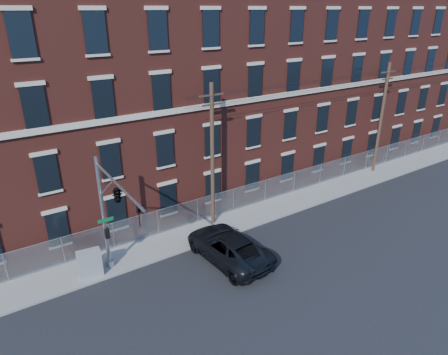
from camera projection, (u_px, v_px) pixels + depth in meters
ground at (235, 272)px, 23.57m from camera, size 140.00×140.00×0.00m
sidewalk at (318, 193)px, 33.47m from camera, size 65.00×3.00×0.12m
mill_building at (256, 81)px, 37.13m from camera, size 55.30×14.32×16.30m
chain_link_fence at (308, 177)px, 34.07m from camera, size 59.06×0.06×1.85m
traffic_signal_mast at (114, 202)px, 20.08m from camera, size 0.90×6.75×7.00m
utility_pole_near at (212, 154)px, 26.78m from camera, size 1.80×0.28×10.00m
utility_pole_mid at (381, 117)px, 35.91m from camera, size 1.80×0.28×10.00m
overhead_wires at (388, 74)px, 34.42m from camera, size 40.00×0.62×0.62m
pickup_truck at (228, 246)px, 24.52m from camera, size 3.31×6.46×1.75m
utility_cabinet at (90, 264)px, 22.77m from camera, size 1.39×0.82×1.64m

